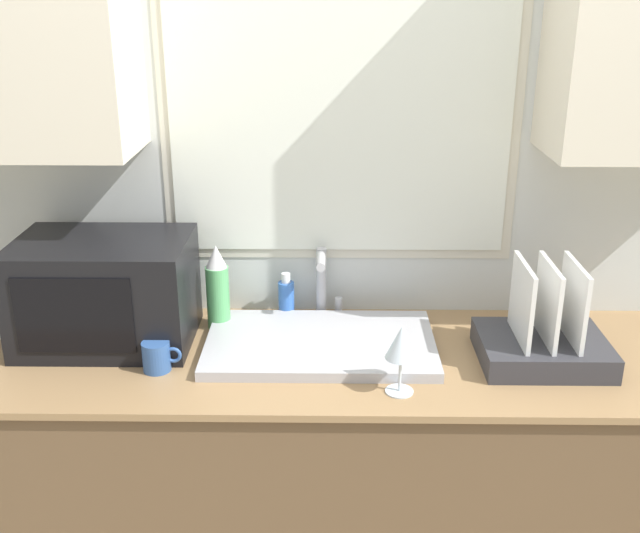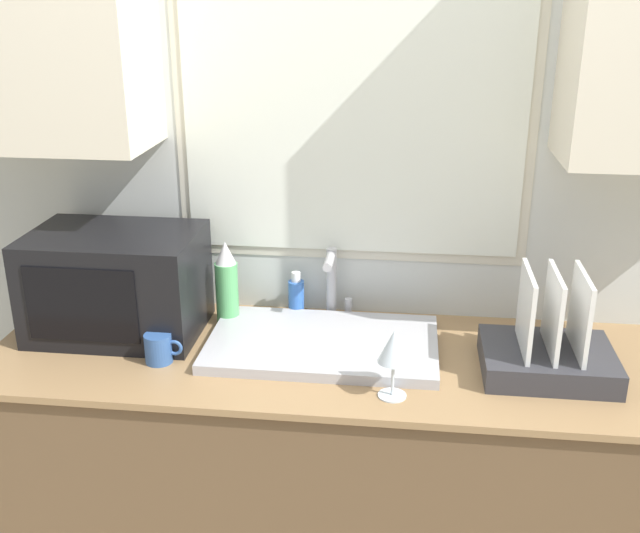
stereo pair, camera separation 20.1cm
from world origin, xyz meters
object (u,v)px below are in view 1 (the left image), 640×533
(soap_bottle, at_px, (286,298))
(mug_near_sink, at_px, (157,356))
(microwave, at_px, (105,291))
(dish_rack, at_px, (543,340))
(faucet, at_px, (323,279))
(wine_glass, at_px, (401,344))
(spray_bottle, at_px, (218,289))

(soap_bottle, relative_size, mug_near_sink, 1.37)
(microwave, bearing_deg, dish_rack, -5.23)
(faucet, bearing_deg, soap_bottle, 178.63)
(dish_rack, height_order, wine_glass, dish_rack)
(spray_bottle, bearing_deg, soap_bottle, 21.95)
(mug_near_sink, bearing_deg, spray_bottle, 64.44)
(spray_bottle, xyz_separation_m, mug_near_sink, (-0.13, -0.27, -0.09))
(spray_bottle, bearing_deg, mug_near_sink, -115.56)
(microwave, height_order, wine_glass, microwave)
(soap_bottle, bearing_deg, wine_glass, -55.46)
(spray_bottle, relative_size, wine_glass, 1.43)
(microwave, xyz_separation_m, soap_bottle, (0.52, 0.17, -0.09))
(wine_glass, bearing_deg, mug_near_sink, 170.56)
(wine_glass, bearing_deg, faucet, 113.86)
(faucet, relative_size, dish_rack, 0.64)
(faucet, bearing_deg, mug_near_sink, -141.85)
(spray_bottle, bearing_deg, wine_glass, -36.23)
(dish_rack, distance_m, mug_near_sink, 1.07)
(microwave, xyz_separation_m, mug_near_sink, (0.18, -0.18, -0.11))
(soap_bottle, bearing_deg, spray_bottle, -158.05)
(spray_bottle, bearing_deg, faucet, 13.93)
(faucet, height_order, soap_bottle, faucet)
(dish_rack, relative_size, wine_glass, 1.87)
(spray_bottle, height_order, mug_near_sink, spray_bottle)
(soap_bottle, height_order, mug_near_sink, soap_bottle)
(faucet, xyz_separation_m, mug_near_sink, (-0.45, -0.35, -0.09))
(faucet, xyz_separation_m, spray_bottle, (-0.32, -0.08, -0.00))
(soap_bottle, bearing_deg, faucet, -1.37)
(faucet, height_order, dish_rack, dish_rack)
(spray_bottle, xyz_separation_m, soap_bottle, (0.20, 0.08, -0.06))
(faucet, bearing_deg, dish_rack, -24.63)
(microwave, bearing_deg, soap_bottle, 18.42)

